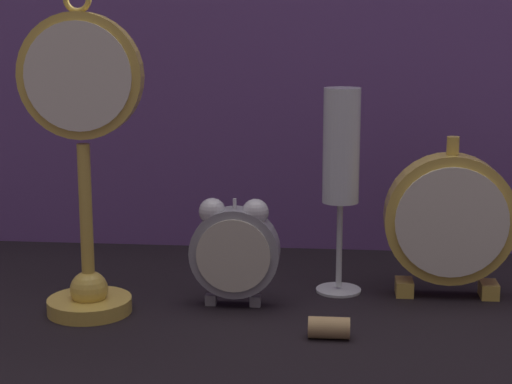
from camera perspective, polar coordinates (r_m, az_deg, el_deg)
ground_plane at (r=0.90m, az=-0.48°, el=-9.10°), size 4.00×4.00×0.00m
pocket_watch_on_stand at (r=0.92m, az=-11.43°, el=1.99°), size 0.13×0.09×0.35m
alarm_clock_twin_bell at (r=0.95m, az=-1.42°, el=-3.69°), size 0.10×0.03×0.12m
mantel_clock_silver at (r=1.00m, az=12.78°, el=-1.85°), size 0.15×0.04×0.19m
champagne_flute at (r=0.98m, az=5.69°, el=2.14°), size 0.05×0.05×0.24m
wine_cork at (r=0.87m, az=4.89°, el=-9.00°), size 0.04×0.02×0.02m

